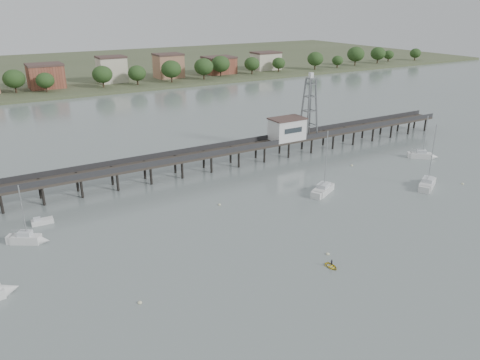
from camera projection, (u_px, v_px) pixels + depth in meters
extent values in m
plane|color=slate|center=(412.00, 325.00, 54.60)|extent=(500.00, 500.00, 0.00)
cube|color=#2D2823|center=(193.00, 157.00, 101.54)|extent=(150.00, 5.00, 0.50)
cube|color=#333335|center=(198.00, 156.00, 99.33)|extent=(150.00, 0.12, 1.10)
cube|color=#333335|center=(188.00, 150.00, 103.19)|extent=(150.00, 0.12, 1.10)
cylinder|color=black|center=(197.00, 168.00, 100.71)|extent=(0.50, 0.50, 4.40)
cylinder|color=black|center=(190.00, 163.00, 103.77)|extent=(0.50, 0.50, 4.40)
cylinder|color=black|center=(425.00, 125.00, 135.26)|extent=(0.50, 0.50, 4.40)
cylinder|color=black|center=(415.00, 122.00, 138.32)|extent=(0.50, 0.50, 4.40)
cube|color=silver|center=(287.00, 129.00, 112.39)|extent=(8.00, 5.00, 5.00)
cube|color=#4C3833|center=(287.00, 119.00, 111.44)|extent=(8.40, 5.40, 0.30)
cube|color=slate|center=(311.00, 78.00, 111.29)|extent=(1.80, 1.80, 0.30)
cube|color=silver|center=(311.00, 75.00, 111.02)|extent=(0.90, 0.90, 1.20)
cube|color=silver|center=(26.00, 240.00, 72.92)|extent=(4.72, 3.85, 1.65)
cone|color=silver|center=(44.00, 240.00, 72.85)|extent=(2.50, 2.46, 1.74)
cube|color=silver|center=(25.00, 233.00, 72.50)|extent=(2.42, 2.23, 0.75)
cylinder|color=#A5A8AA|center=(23.00, 211.00, 71.11)|extent=(0.18, 0.18, 8.39)
cylinder|color=#A5A8AA|center=(19.00, 230.00, 72.32)|extent=(2.28, 1.49, 0.12)
cube|color=silver|center=(427.00, 185.00, 94.83)|extent=(6.60, 5.17, 1.65)
cone|color=silver|center=(430.00, 179.00, 97.97)|extent=(3.45, 3.38, 2.42)
cube|color=silver|center=(428.00, 179.00, 94.40)|extent=(3.36, 3.05, 0.75)
cylinder|color=#A5A8AA|center=(432.00, 153.00, 92.79)|extent=(0.18, 0.18, 11.66)
cylinder|color=#A5A8AA|center=(427.00, 179.00, 93.37)|extent=(3.22, 1.89, 0.12)
cube|color=silver|center=(421.00, 156.00, 112.38)|extent=(4.88, 4.61, 1.65)
cone|color=silver|center=(434.00, 157.00, 111.84)|extent=(2.76, 2.75, 1.88)
cube|color=silver|center=(421.00, 151.00, 111.95)|extent=(2.61, 2.55, 0.75)
cylinder|color=#A5A8AA|center=(425.00, 135.00, 110.39)|extent=(0.18, 0.18, 9.08)
cylinder|color=#A5A8AA|center=(418.00, 149.00, 111.90)|extent=(2.20, 1.96, 0.12)
cube|color=silver|center=(323.00, 191.00, 91.89)|extent=(6.38, 4.78, 1.65)
cone|color=silver|center=(330.00, 185.00, 94.83)|extent=(3.27, 3.20, 2.33)
cube|color=silver|center=(323.00, 185.00, 91.47)|extent=(3.21, 2.86, 0.75)
cylinder|color=#A5A8AA|center=(326.00, 159.00, 89.91)|extent=(0.18, 0.18, 11.21)
cylinder|color=#A5A8AA|center=(322.00, 184.00, 90.49)|extent=(3.16, 1.68, 0.12)
cone|color=silver|center=(9.00, 289.00, 60.52)|extent=(2.80, 2.67, 2.27)
cube|color=silver|center=(42.00, 222.00, 79.26)|extent=(3.56, 1.61, 0.97)
cube|color=silver|center=(37.00, 220.00, 78.71)|extent=(1.22, 1.22, 0.58)
imported|color=yellow|center=(331.00, 267.00, 66.44)|extent=(1.62, 0.48, 2.26)
imported|color=black|center=(331.00, 267.00, 66.44)|extent=(0.64, 1.06, 0.24)
ellipsoid|color=beige|center=(219.00, 205.00, 86.60)|extent=(0.56, 0.56, 0.39)
ellipsoid|color=beige|center=(463.00, 184.00, 96.50)|extent=(0.56, 0.56, 0.39)
ellipsoid|color=beige|center=(140.00, 303.00, 58.49)|extent=(0.56, 0.56, 0.39)
ellipsoid|color=beige|center=(328.00, 254.00, 69.72)|extent=(0.56, 0.56, 0.39)
ellipsoid|color=beige|center=(352.00, 165.00, 107.21)|extent=(0.56, 0.56, 0.39)
cube|color=#475133|center=(47.00, 70.00, 251.59)|extent=(500.00, 170.00, 1.40)
cube|color=brown|center=(46.00, 77.00, 195.10)|extent=(13.00, 10.50, 9.00)
cube|color=brown|center=(112.00, 72.00, 208.35)|extent=(13.00, 10.50, 9.00)
cube|color=brown|center=(169.00, 68.00, 221.12)|extent=(13.00, 10.50, 9.00)
cube|color=brown|center=(219.00, 64.00, 233.90)|extent=(13.00, 10.50, 9.00)
cube|color=brown|center=(266.00, 61.00, 247.15)|extent=(13.00, 10.50, 9.00)
ellipsoid|color=#1D3B18|center=(77.00, 78.00, 190.06)|extent=(8.00, 8.00, 6.80)
ellipsoid|color=#1D3B18|center=(310.00, 60.00, 246.85)|extent=(8.00, 8.00, 6.80)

